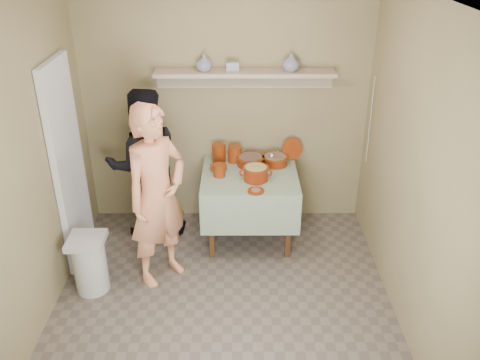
{
  "coord_description": "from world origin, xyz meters",
  "views": [
    {
      "loc": [
        0.14,
        -3.35,
        3.06
      ],
      "look_at": [
        0.15,
        0.75,
        0.95
      ],
      "focal_mm": 38.0,
      "sensor_mm": 36.0,
      "label": 1
    }
  ],
  "objects_px": {
    "person_helper": "(145,165)",
    "trash_bin": "(90,263)",
    "cazuela_rice": "(256,172)",
    "serving_table": "(250,183)",
    "person_cook": "(157,197)"
  },
  "relations": [
    {
      "from": "person_helper",
      "to": "cazuela_rice",
      "type": "xyz_separation_m",
      "value": [
        1.14,
        -0.25,
        0.03
      ]
    },
    {
      "from": "person_helper",
      "to": "serving_table",
      "type": "bearing_deg",
      "value": 160.83
    },
    {
      "from": "person_cook",
      "to": "trash_bin",
      "type": "relative_size",
      "value": 3.09
    },
    {
      "from": "person_helper",
      "to": "person_cook",
      "type": "bearing_deg",
      "value": 93.06
    },
    {
      "from": "person_helper",
      "to": "serving_table",
      "type": "xyz_separation_m",
      "value": [
        1.08,
        -0.09,
        -0.17
      ]
    },
    {
      "from": "person_cook",
      "to": "serving_table",
      "type": "xyz_separation_m",
      "value": [
        0.84,
        0.68,
        -0.22
      ]
    },
    {
      "from": "person_cook",
      "to": "cazuela_rice",
      "type": "height_order",
      "value": "person_cook"
    },
    {
      "from": "cazuela_rice",
      "to": "trash_bin",
      "type": "relative_size",
      "value": 0.59
    },
    {
      "from": "person_cook",
      "to": "cazuela_rice",
      "type": "bearing_deg",
      "value": -16.66
    },
    {
      "from": "person_helper",
      "to": "trash_bin",
      "type": "height_order",
      "value": "person_helper"
    },
    {
      "from": "person_helper",
      "to": "cazuela_rice",
      "type": "distance_m",
      "value": 1.16
    },
    {
      "from": "cazuela_rice",
      "to": "trash_bin",
      "type": "distance_m",
      "value": 1.77
    },
    {
      "from": "person_helper",
      "to": "cazuela_rice",
      "type": "bearing_deg",
      "value": 153.19
    },
    {
      "from": "person_cook",
      "to": "person_helper",
      "type": "distance_m",
      "value": 0.81
    },
    {
      "from": "person_helper",
      "to": "cazuela_rice",
      "type": "relative_size",
      "value": 4.92
    }
  ]
}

